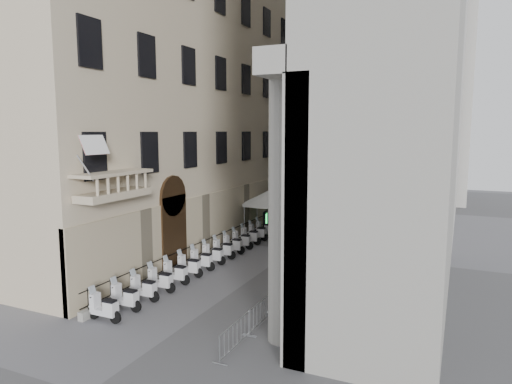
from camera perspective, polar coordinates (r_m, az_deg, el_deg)
left_building at (r=37.57m, az=-5.03°, el=21.24°), size 5.00×36.00×34.00m
far_building at (r=59.20m, az=14.57°, el=14.03°), size 22.00×10.00×30.00m
iron_fence at (r=32.50m, az=-3.20°, el=-6.89°), size 0.30×28.00×1.40m
blue_awning at (r=37.31m, az=14.32°, el=-5.21°), size 1.60×3.00×3.00m
flag at (r=22.16m, az=-18.66°, el=-14.32°), size 1.00×1.40×8.20m
scooter_0 at (r=21.41m, az=-18.36°, el=-15.09°), size 1.40×0.57×1.50m
scooter_1 at (r=22.34m, az=-15.96°, el=-14.03°), size 1.40×0.57×1.50m
scooter_2 at (r=23.30m, az=-13.78°, el=-13.02°), size 1.40×0.57×1.50m
scooter_3 at (r=24.30m, az=-11.79°, el=-12.09°), size 1.40×0.57×1.50m
scooter_4 at (r=25.34m, az=-9.97°, el=-11.22°), size 1.40×0.57×1.50m
scooter_5 at (r=26.40m, az=-8.31°, el=-10.40°), size 1.40×0.57×1.50m
scooter_6 at (r=27.48m, az=-6.78°, el=-9.64°), size 1.40×0.57×1.50m
scooter_7 at (r=28.59m, az=-5.38°, el=-8.94°), size 1.40×0.57×1.50m
scooter_8 at (r=29.72m, az=-4.09°, el=-8.28°), size 1.40×0.57×1.50m
scooter_9 at (r=30.86m, az=-2.89°, el=-7.67°), size 1.40×0.57×1.50m
scooter_10 at (r=32.02m, az=-1.79°, el=-7.10°), size 1.40×0.57×1.50m
scooter_11 at (r=33.19m, az=-0.76°, el=-6.56°), size 1.40×0.57×1.50m
scooter_12 at (r=34.38m, az=0.19°, el=-6.06°), size 1.40×0.57×1.50m
scooter_13 at (r=35.58m, az=1.08°, el=-5.60°), size 1.40×0.57×1.50m
barrier_0 at (r=18.07m, az=-2.62°, el=-19.11°), size 0.60×2.40×1.10m
barrier_1 at (r=20.12m, az=0.73°, el=-16.21°), size 0.60×2.40×1.10m
barrier_2 at (r=22.26m, az=3.38°, el=-13.81°), size 0.60×2.40×1.10m
barrier_3 at (r=24.46m, az=5.51°, el=-11.82°), size 0.60×2.40×1.10m
barrier_4 at (r=26.72m, az=7.27°, el=-10.16°), size 0.60×2.40×1.10m
barrier_5 at (r=29.02m, az=8.73°, el=-8.74°), size 0.60×2.40×1.10m
barrier_6 at (r=31.35m, az=9.97°, el=-7.53°), size 0.60×2.40×1.10m
barrier_7 at (r=33.71m, az=11.03°, el=-6.49°), size 0.60×2.40×1.10m
barrier_8 at (r=36.08m, az=11.95°, el=-5.58°), size 0.60×2.40×1.10m
barrier_9 at (r=38.47m, az=12.76°, el=-4.78°), size 0.60×2.40×1.10m
security_tent at (r=35.11m, az=1.93°, el=-0.73°), size 4.47×4.47×3.63m
street_lamp at (r=39.88m, az=3.44°, el=2.98°), size 2.69×0.41×8.25m
info_kiosk at (r=37.52m, az=1.13°, el=-3.65°), size 0.39×0.78×1.59m
pedestrian_a at (r=41.15m, az=9.23°, el=-2.60°), size 0.74×0.57×1.81m
pedestrian_b at (r=44.69m, az=14.62°, el=-1.86°), size 1.14×1.02×1.93m
pedestrian_c at (r=46.32m, az=12.23°, el=-1.67°), size 0.90×0.74×1.59m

